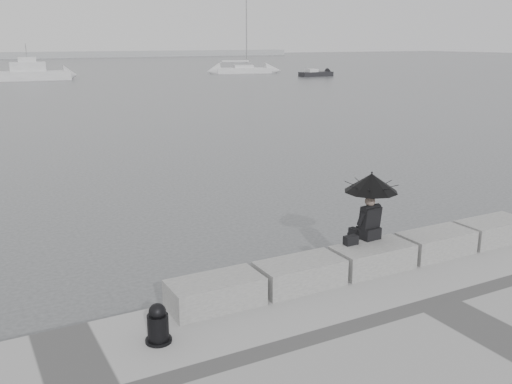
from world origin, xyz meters
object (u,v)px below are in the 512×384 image
seated_person (371,192)px  mooring_bollard (158,326)px  motor_cruiser (35,73)px  sailboat_right (243,70)px  small_motorboat (316,74)px

seated_person → mooring_bollard: size_ratio=2.19×
mooring_bollard → motor_cruiser: motor_cruiser is taller
seated_person → motor_cruiser: motor_cruiser is taller
seated_person → sailboat_right: size_ratio=0.11×
motor_cruiser → small_motorboat: motor_cruiser is taller
motor_cruiser → small_motorboat: size_ratio=1.78×
sailboat_right → small_motorboat: bearing=-49.6°
sailboat_right → motor_cruiser: size_ratio=1.52×
mooring_bollard → motor_cruiser: 68.99m
small_motorboat → mooring_bollard: bearing=-126.6°
sailboat_right → small_motorboat: sailboat_right is taller
seated_person → mooring_bollard: 5.10m
sailboat_right → seated_person: bearing=-100.9°
motor_cruiser → small_motorboat: (34.74, -10.23, -0.57)m
mooring_bollard → motor_cruiser: bearing=83.6°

